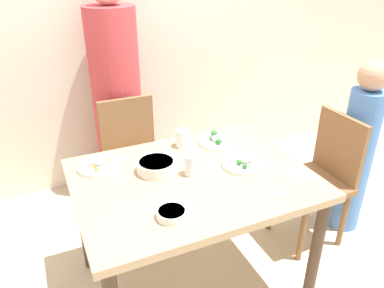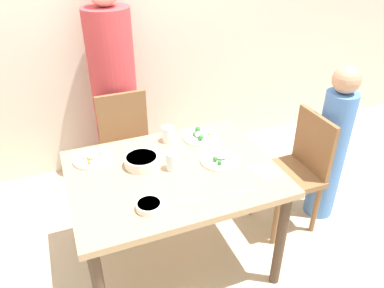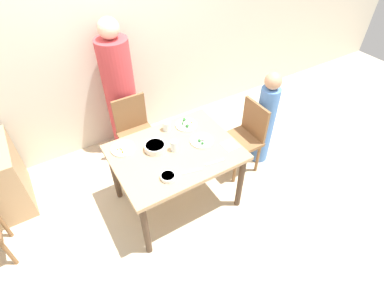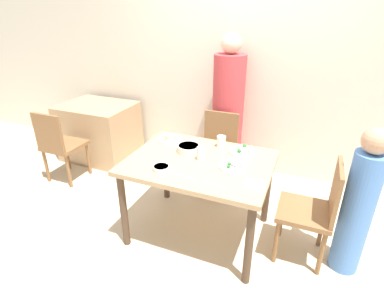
{
  "view_description": "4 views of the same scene",
  "coord_description": "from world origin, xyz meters",
  "px_view_note": "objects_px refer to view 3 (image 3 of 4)",
  "views": [
    {
      "loc": [
        -0.66,
        -1.46,
        1.73
      ],
      "look_at": [
        0.03,
        0.08,
        0.87
      ],
      "focal_mm": 35.0,
      "sensor_mm": 36.0,
      "label": 1
    },
    {
      "loc": [
        -0.54,
        -1.66,
        1.97
      ],
      "look_at": [
        0.09,
        -0.07,
        0.93
      ],
      "focal_mm": 35.0,
      "sensor_mm": 36.0,
      "label": 2
    },
    {
      "loc": [
        -0.93,
        -1.83,
        2.66
      ],
      "look_at": [
        0.13,
        -0.1,
        0.84
      ],
      "focal_mm": 28.0,
      "sensor_mm": 36.0,
      "label": 3
    },
    {
      "loc": [
        0.77,
        -2.03,
        1.87
      ],
      "look_at": [
        -0.06,
        -0.02,
        0.88
      ],
      "focal_mm": 28.0,
      "sensor_mm": 36.0,
      "label": 4
    }
  ],
  "objects_px": {
    "bowl_curry": "(155,147)",
    "plate_rice_adult": "(123,148)",
    "chair_adult_spot": "(136,131)",
    "chair_child_spot": "(245,136)",
    "person_adult": "(121,95)",
    "glass_water_tall": "(167,126)",
    "person_child": "(265,121)"
  },
  "relations": [
    {
      "from": "bowl_curry",
      "to": "glass_water_tall",
      "type": "relative_size",
      "value": 1.94
    },
    {
      "from": "chair_adult_spot",
      "to": "glass_water_tall",
      "type": "bearing_deg",
      "value": -69.08
    },
    {
      "from": "person_adult",
      "to": "glass_water_tall",
      "type": "relative_size",
      "value": 16.06
    },
    {
      "from": "plate_rice_adult",
      "to": "chair_adult_spot",
      "type": "bearing_deg",
      "value": 58.1
    },
    {
      "from": "person_adult",
      "to": "plate_rice_adult",
      "type": "xyz_separation_m",
      "value": [
        -0.31,
        -0.85,
        -0.01
      ]
    },
    {
      "from": "person_adult",
      "to": "plate_rice_adult",
      "type": "distance_m",
      "value": 0.91
    },
    {
      "from": "chair_adult_spot",
      "to": "glass_water_tall",
      "type": "height_order",
      "value": "chair_adult_spot"
    },
    {
      "from": "chair_adult_spot",
      "to": "chair_child_spot",
      "type": "xyz_separation_m",
      "value": [
        1.01,
        -0.72,
        0.0
      ]
    },
    {
      "from": "chair_adult_spot",
      "to": "plate_rice_adult",
      "type": "height_order",
      "value": "chair_adult_spot"
    },
    {
      "from": "person_child",
      "to": "glass_water_tall",
      "type": "relative_size",
      "value": 11.47
    },
    {
      "from": "chair_adult_spot",
      "to": "person_adult",
      "type": "xyz_separation_m",
      "value": [
        -0.0,
        0.35,
        0.29
      ]
    },
    {
      "from": "plate_rice_adult",
      "to": "person_adult",
      "type": "bearing_deg",
      "value": 69.86
    },
    {
      "from": "person_adult",
      "to": "chair_child_spot",
      "type": "bearing_deg",
      "value": -46.52
    },
    {
      "from": "plate_rice_adult",
      "to": "chair_child_spot",
      "type": "bearing_deg",
      "value": -9.29
    },
    {
      "from": "chair_child_spot",
      "to": "bowl_curry",
      "type": "distance_m",
      "value": 1.11
    },
    {
      "from": "bowl_curry",
      "to": "person_adult",
      "type": "bearing_deg",
      "value": 86.94
    },
    {
      "from": "bowl_curry",
      "to": "plate_rice_adult",
      "type": "bearing_deg",
      "value": 147.95
    },
    {
      "from": "person_child",
      "to": "bowl_curry",
      "type": "bearing_deg",
      "value": 177.66
    },
    {
      "from": "person_adult",
      "to": "glass_water_tall",
      "type": "height_order",
      "value": "person_adult"
    },
    {
      "from": "chair_adult_spot",
      "to": "plate_rice_adult",
      "type": "bearing_deg",
      "value": -121.9
    },
    {
      "from": "chair_child_spot",
      "to": "bowl_curry",
      "type": "relative_size",
      "value": 4.32
    },
    {
      "from": "person_child",
      "to": "glass_water_tall",
      "type": "xyz_separation_m",
      "value": [
        -1.12,
        0.26,
        0.22
      ]
    },
    {
      "from": "person_adult",
      "to": "plate_rice_adult",
      "type": "bearing_deg",
      "value": -110.14
    },
    {
      "from": "person_child",
      "to": "bowl_curry",
      "type": "xyz_separation_m",
      "value": [
        -1.35,
        0.06,
        0.2
      ]
    },
    {
      "from": "person_child",
      "to": "bowl_curry",
      "type": "distance_m",
      "value": 1.37
    },
    {
      "from": "chair_child_spot",
      "to": "person_child",
      "type": "xyz_separation_m",
      "value": [
        0.28,
        -0.0,
        0.1
      ]
    },
    {
      "from": "bowl_curry",
      "to": "plate_rice_adult",
      "type": "xyz_separation_m",
      "value": [
        -0.26,
        0.16,
        -0.02
      ]
    },
    {
      "from": "chair_adult_spot",
      "to": "person_adult",
      "type": "distance_m",
      "value": 0.45
    },
    {
      "from": "chair_child_spot",
      "to": "bowl_curry",
      "type": "bearing_deg",
      "value": -92.96
    },
    {
      "from": "chair_adult_spot",
      "to": "bowl_curry",
      "type": "xyz_separation_m",
      "value": [
        -0.05,
        -0.66,
        0.29
      ]
    },
    {
      "from": "person_adult",
      "to": "bowl_curry",
      "type": "bearing_deg",
      "value": -93.06
    },
    {
      "from": "chair_child_spot",
      "to": "person_adult",
      "type": "distance_m",
      "value": 1.5
    }
  ]
}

